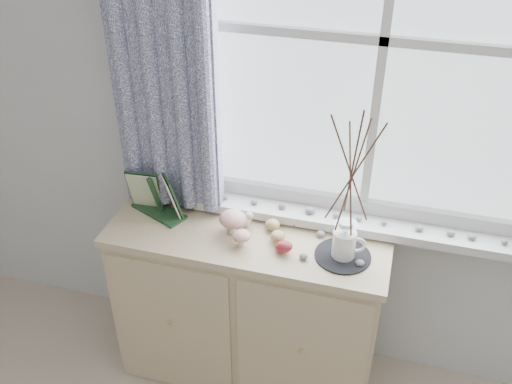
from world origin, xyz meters
TOP-DOWN VIEW (x-y plane):
  - sideboard at (-0.15, 1.75)m, footprint 1.20×0.45m
  - botanical_book at (-0.57, 1.76)m, footprint 0.32×0.24m
  - toadstool_cluster at (-0.20, 1.72)m, footprint 0.16×0.17m
  - wooden_eggs at (-0.02, 1.74)m, footprint 0.14×0.18m
  - songbird_figurine at (-0.20, 1.78)m, footprint 0.16×0.11m
  - crocheted_doily at (0.26, 1.71)m, footprint 0.23×0.23m
  - twig_pitcher at (0.26, 1.71)m, footprint 0.30×0.30m
  - sideboard_pebbles at (0.15, 1.75)m, footprint 0.34×0.23m

SIDE VIEW (x-z plane):
  - sideboard at x=-0.15m, z-range 0.00..0.85m
  - crocheted_doily at x=0.26m, z-range 0.85..0.86m
  - sideboard_pebbles at x=0.15m, z-range 0.85..0.88m
  - wooden_eggs at x=-0.02m, z-range 0.84..0.92m
  - songbird_figurine at x=-0.20m, z-range 0.85..0.92m
  - toadstool_cluster at x=-0.20m, z-range 0.86..0.97m
  - botanical_book at x=-0.57m, z-range 0.85..1.06m
  - twig_pitcher at x=0.26m, z-range 0.90..1.61m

